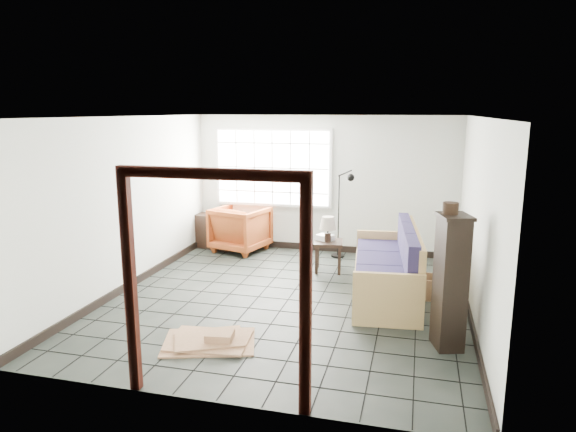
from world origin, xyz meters
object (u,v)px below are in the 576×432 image
(side_table, at_px, (328,247))
(armchair, at_px, (241,227))
(futon_sofa, at_px, (390,271))
(tall_shelf, at_px, (450,281))

(side_table, bearing_deg, armchair, 155.22)
(futon_sofa, bearing_deg, armchair, 142.82)
(armchair, bearing_deg, side_table, 170.58)
(futon_sofa, xyz_separation_m, armchair, (-2.97, 1.82, 0.10))
(armchair, distance_m, side_table, 2.07)
(futon_sofa, bearing_deg, side_table, 133.15)
(futon_sofa, distance_m, armchair, 3.48)
(armchair, relative_size, side_table, 1.78)
(side_table, relative_size, tall_shelf, 0.34)
(futon_sofa, relative_size, side_table, 4.53)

